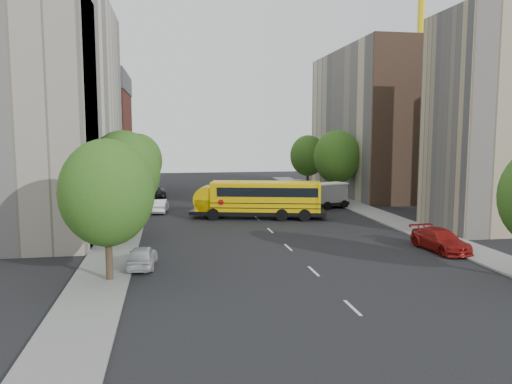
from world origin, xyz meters
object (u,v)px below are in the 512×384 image
object	(u,v)px
parked_car_0	(142,257)
street_tree_1	(124,172)
school_bus	(257,197)
parked_car_3	(440,240)
parked_car_4	(317,196)
street_tree_0	(107,193)
street_tree_2	(138,161)
parked_car_1	(160,206)
tower_crane	(436,16)
street_tree_4	(337,157)
safari_truck	(320,195)
parked_car_5	(300,185)
parked_car_2	(154,191)
street_tree_5	(308,156)

from	to	relation	value
parked_car_0	street_tree_1	bearing A→B (deg)	-74.65
school_bus	parked_car_3	world-z (taller)	school_bus
parked_car_0	school_bus	bearing A→B (deg)	-117.57
parked_car_0	parked_car_4	world-z (taller)	parked_car_4
street_tree_0	street_tree_2	world-z (taller)	street_tree_2
parked_car_1	parked_car_4	distance (m)	18.42
tower_crane	street_tree_4	world-z (taller)	tower_crane
tower_crane	school_bus	world-z (taller)	tower_crane
street_tree_1	street_tree_4	xyz separation A→B (m)	(22.00, 18.00, 0.12)
school_bus	safari_truck	distance (m)	8.79
parked_car_3	parked_car_5	xyz separation A→B (m)	(0.00, 35.59, 0.04)
street_tree_1	parked_car_4	size ratio (longest dim) A/B	2.07
street_tree_2	parked_car_2	world-z (taller)	street_tree_2
parked_car_3	street_tree_5	bearing A→B (deg)	83.14
safari_truck	parked_car_0	size ratio (longest dim) A/B	1.72
tower_crane	street_tree_0	size ratio (longest dim) A/B	4.82
parked_car_5	parked_car_4	bearing A→B (deg)	-90.41
safari_truck	parked_car_1	world-z (taller)	safari_truck
street_tree_5	school_bus	distance (m)	24.85
tower_crane	safari_truck	size ratio (longest dim) A/B	5.53
safari_truck	parked_car_1	distance (m)	16.21
school_bus	parked_car_0	xyz separation A→B (m)	(-9.42, -15.43, -1.28)
tower_crane	parked_car_5	distance (m)	31.60
parked_car_5	tower_crane	bearing A→B (deg)	12.41
street_tree_0	safari_truck	distance (m)	29.28
street_tree_0	safari_truck	bearing A→B (deg)	50.80
street_tree_2	safari_truck	xyz separation A→B (m)	(18.39, -5.45, -3.44)
tower_crane	parked_car_3	size ratio (longest dim) A/B	7.25
tower_crane	parked_car_4	world-z (taller)	tower_crane
street_tree_4	safari_truck	world-z (taller)	street_tree_4
street_tree_0	street_tree_1	distance (m)	10.00
parked_car_2	parked_car_3	world-z (taller)	parked_car_2
school_bus	parked_car_5	world-z (taller)	school_bus
tower_crane	safari_truck	bearing A→B (deg)	-139.61
street_tree_0	street_tree_4	world-z (taller)	street_tree_4
parked_car_0	parked_car_5	world-z (taller)	parked_car_5
street_tree_0	parked_car_3	size ratio (longest dim) A/B	1.50
tower_crane	parked_car_2	distance (m)	46.92
tower_crane	street_tree_4	bearing A→B (deg)	-143.98
street_tree_5	parked_car_1	world-z (taller)	street_tree_5
school_bus	street_tree_2	bearing A→B (deg)	151.36
parked_car_1	parked_car_3	bearing A→B (deg)	138.75
street_tree_0	safari_truck	xyz separation A→B (m)	(18.39, 22.55, -3.26)
parked_car_0	parked_car_1	xyz separation A→B (m)	(0.67, 20.42, 0.02)
school_bus	parked_car_0	bearing A→B (deg)	-107.40
street_tree_0	parked_car_1	world-z (taller)	street_tree_0
street_tree_4	street_tree_0	bearing A→B (deg)	-128.16
parked_car_2	parked_car_4	xyz separation A→B (m)	(18.40, -6.59, -0.09)
street_tree_4	street_tree_5	xyz separation A→B (m)	(-0.00, 12.00, -0.37)
street_tree_2	street_tree_4	xyz separation A→B (m)	(22.00, 0.00, 0.25)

